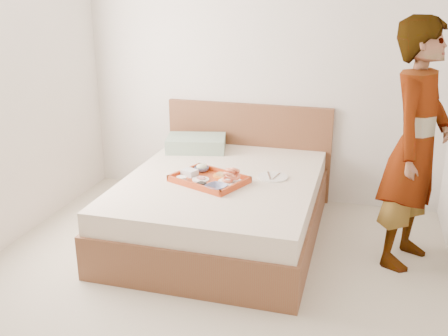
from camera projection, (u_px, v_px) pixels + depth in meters
ground at (196, 300)px, 3.54m from camera, size 3.50×4.00×0.01m
wall_back at (260, 68)px, 4.92m from camera, size 3.50×0.01×2.60m
bed at (222, 206)px, 4.38m from camera, size 1.65×2.00×0.53m
headboard at (248, 150)px, 5.20m from camera, size 1.65×0.06×0.95m
pillow at (196, 143)px, 5.00m from camera, size 0.63×0.50×0.13m
tray at (209, 179)px, 4.18m from camera, size 0.68×0.59×0.05m
prawn_plate at (230, 182)px, 4.13m from camera, size 0.25×0.25×0.01m
navy_bowl_big at (216, 187)px, 3.98m from camera, size 0.21×0.21×0.04m
sauce_dish at (202, 185)px, 4.05m from camera, size 0.11×0.11×0.03m
meat_plate at (201, 179)px, 4.19m from camera, size 0.18×0.18×0.01m
bread_plate at (221, 176)px, 4.27m from camera, size 0.18×0.18×0.01m
salad_bowl at (202, 169)px, 4.39m from camera, size 0.16×0.16×0.04m
plastic_tub at (190, 173)px, 4.28m from camera, size 0.15×0.13×0.05m
cheese_round at (181, 178)px, 4.18m from camera, size 0.11×0.11×0.03m
dinner_plate at (273, 177)px, 4.29m from camera, size 0.25×0.25×0.01m
person at (416, 146)px, 3.77m from camera, size 0.67×0.80×1.85m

